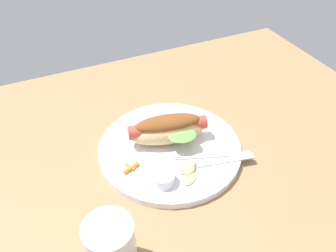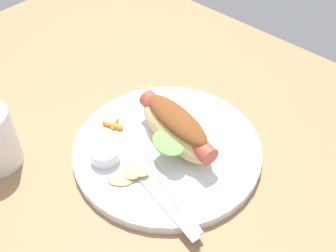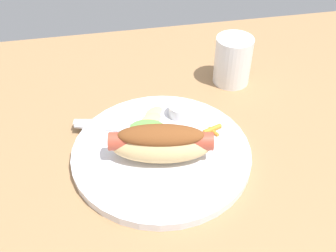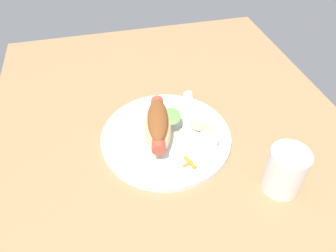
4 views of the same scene
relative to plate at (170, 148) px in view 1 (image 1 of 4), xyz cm
name	(u,v)px [view 1 (image 1 of 4)]	position (x,y,z in cm)	size (l,w,h in cm)	color
ground_plane	(167,164)	(1.83, 2.43, -1.70)	(120.00, 90.00, 1.80)	#9E754C
plate	(170,148)	(0.00, 0.00, 0.00)	(30.95, 30.95, 1.60)	white
hot_dog	(168,129)	(-0.39, -1.76, 4.20)	(17.45, 11.16, 6.49)	#DBB77A
sauce_ramekin	(163,178)	(5.40, 8.61, 1.95)	(4.74, 4.74, 2.30)	white
fork	(212,155)	(-6.88, 6.49, 1.00)	(16.30, 6.80, 0.40)	silver
knife	(220,161)	(-7.46, 8.61, 0.98)	(14.86, 1.40, 0.36)	silver
chips_pile	(188,171)	(-0.09, 8.55, 1.41)	(5.68, 6.73, 1.34)	#DDC379
carrot_garnish	(131,167)	(9.96, 2.86, 1.21)	(3.77, 2.82, 0.89)	orange
drinking_cup	(111,247)	(19.00, 19.83, 4.36)	(7.76, 7.76, 10.32)	white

